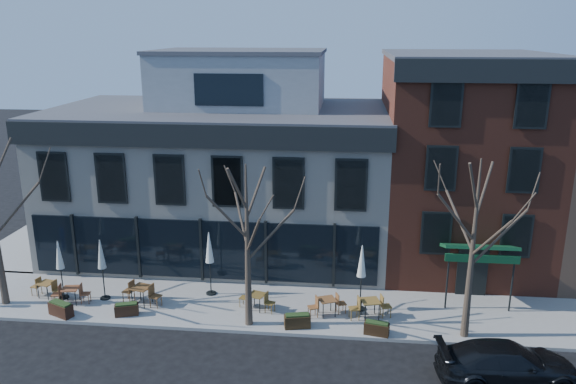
# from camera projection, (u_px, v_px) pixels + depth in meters

# --- Properties ---
(ground) EXTENTS (120.00, 120.00, 0.00)m
(ground) POSITION_uv_depth(u_px,v_px,m) (203.00, 284.00, 28.14)
(ground) COLOR black
(ground) RESTS_ON ground
(sidewalk_front) EXTENTS (33.50, 4.70, 0.15)m
(sidewalk_front) POSITION_uv_depth(u_px,v_px,m) (261.00, 306.00, 25.73)
(sidewalk_front) COLOR gray
(sidewalk_front) RESTS_ON ground
(sidewalk_side) EXTENTS (4.50, 12.00, 0.15)m
(sidewalk_side) POSITION_uv_depth(u_px,v_px,m) (51.00, 233.00, 34.99)
(sidewalk_side) COLOR gray
(sidewalk_side) RESTS_ON ground
(corner_building) EXTENTS (18.39, 10.39, 11.10)m
(corner_building) POSITION_uv_depth(u_px,v_px,m) (224.00, 169.00, 31.66)
(corner_building) COLOR silver
(corner_building) RESTS_ON ground
(red_brick_building) EXTENTS (8.20, 11.78, 11.18)m
(red_brick_building) POSITION_uv_depth(u_px,v_px,m) (460.00, 159.00, 30.01)
(red_brick_building) COLOR brown
(red_brick_building) RESTS_ON ground
(tree_mid) EXTENTS (3.50, 3.55, 7.04)m
(tree_mid) POSITION_uv_depth(u_px,v_px,m) (248.00, 245.00, 23.05)
(tree_mid) COLOR #382B21
(tree_mid) RESTS_ON sidewalk_front
(tree_right) EXTENTS (3.72, 3.77, 7.48)m
(tree_right) POSITION_uv_depth(u_px,v_px,m) (473.00, 248.00, 22.07)
(tree_right) COLOR #382B21
(tree_right) RESTS_ON sidewalk_front
(parked_sedan) EXTENTS (5.23, 2.57, 1.46)m
(parked_sedan) POSITION_uv_depth(u_px,v_px,m) (507.00, 363.00, 20.18)
(parked_sedan) COLOR black
(parked_sedan) RESTS_ON ground
(cafe_set_0) EXTENTS (1.74, 0.81, 0.89)m
(cafe_set_0) POSITION_uv_depth(u_px,v_px,m) (47.00, 288.00, 26.38)
(cafe_set_0) COLOR brown
(cafe_set_0) RESTS_ON sidewalk_front
(cafe_set_1) EXTENTS (1.80, 0.81, 0.93)m
(cafe_set_1) POSITION_uv_depth(u_px,v_px,m) (71.00, 294.00, 25.76)
(cafe_set_1) COLOR brown
(cafe_set_1) RESTS_ON sidewalk_front
(cafe_set_2) EXTENTS (2.04, 1.00, 1.05)m
(cafe_set_2) POSITION_uv_depth(u_px,v_px,m) (142.00, 293.00, 25.67)
(cafe_set_2) COLOR brown
(cafe_set_2) RESTS_ON sidewalk_front
(cafe_set_3) EXTENTS (1.77, 0.96, 0.91)m
(cafe_set_3) POSITION_uv_depth(u_px,v_px,m) (257.00, 300.00, 25.19)
(cafe_set_3) COLOR brown
(cafe_set_3) RESTS_ON sidewalk_front
(cafe_set_4) EXTENTS (1.80, 1.08, 0.93)m
(cafe_set_4) POSITION_uv_depth(u_px,v_px,m) (327.00, 305.00, 24.71)
(cafe_set_4) COLOR brown
(cafe_set_4) RESTS_ON sidewalk_front
(cafe_set_5) EXTENTS (1.97, 0.96, 1.01)m
(cafe_set_5) POSITION_uv_depth(u_px,v_px,m) (370.00, 307.00, 24.44)
(cafe_set_5) COLOR brown
(cafe_set_5) RESTS_ON sidewalk_front
(umbrella_0) EXTENTS (0.46, 0.46, 2.85)m
(umbrella_0) POSITION_uv_depth(u_px,v_px,m) (59.00, 258.00, 25.84)
(umbrella_0) COLOR black
(umbrella_0) RESTS_ON sidewalk_front
(umbrella_1) EXTENTS (0.47, 0.47, 2.95)m
(umbrella_1) POSITION_uv_depth(u_px,v_px,m) (101.00, 257.00, 25.75)
(umbrella_1) COLOR black
(umbrella_1) RESTS_ON sidewalk_front
(umbrella_2) EXTENTS (0.50, 0.50, 3.11)m
(umbrella_2) POSITION_uv_depth(u_px,v_px,m) (209.00, 251.00, 26.19)
(umbrella_2) COLOR black
(umbrella_2) RESTS_ON sidewalk_front
(umbrella_4) EXTENTS (0.49, 0.49, 3.08)m
(umbrella_4) POSITION_uv_depth(u_px,v_px,m) (362.00, 265.00, 24.70)
(umbrella_4) COLOR black
(umbrella_4) RESTS_ON sidewalk_front
(planter_0) EXTENTS (1.23, 0.88, 0.64)m
(planter_0) POSITION_uv_depth(u_px,v_px,m) (61.00, 309.00, 24.68)
(planter_0) COLOR black
(planter_0) RESTS_ON sidewalk_front
(planter_1) EXTENTS (1.09, 0.69, 0.57)m
(planter_1) POSITION_uv_depth(u_px,v_px,m) (127.00, 309.00, 24.73)
(planter_1) COLOR black
(planter_1) RESTS_ON sidewalk_front
(planter_2) EXTENTS (1.16, 0.66, 0.61)m
(planter_2) POSITION_uv_depth(u_px,v_px,m) (297.00, 321.00, 23.70)
(planter_2) COLOR #322210
(planter_2) RESTS_ON sidewalk_front
(planter_3) EXTENTS (1.08, 0.61, 0.57)m
(planter_3) POSITION_uv_depth(u_px,v_px,m) (377.00, 328.00, 23.15)
(planter_3) COLOR black
(planter_3) RESTS_ON sidewalk_front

